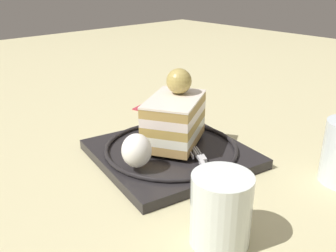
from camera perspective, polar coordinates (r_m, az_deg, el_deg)
ground_plane at (r=0.56m, az=0.47°, el=-4.85°), size 2.40×2.40×0.00m
dessert_plate at (r=0.56m, az=0.00°, el=-3.83°), size 0.24×0.24×0.02m
cake_slice at (r=0.55m, az=1.01°, el=1.44°), size 0.13×0.11×0.11m
whipped_cream_dollop at (r=0.49m, az=-4.75°, el=-3.69°), size 0.04×0.04×0.04m
fork at (r=0.49m, az=5.47°, el=-6.09°), size 0.07×0.11×0.00m
drink_glass_far at (r=0.39m, az=7.94°, el=-12.58°), size 0.06×0.06×0.08m
folded_napkin at (r=0.75m, az=-1.55°, el=2.56°), size 0.07×0.10×0.00m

